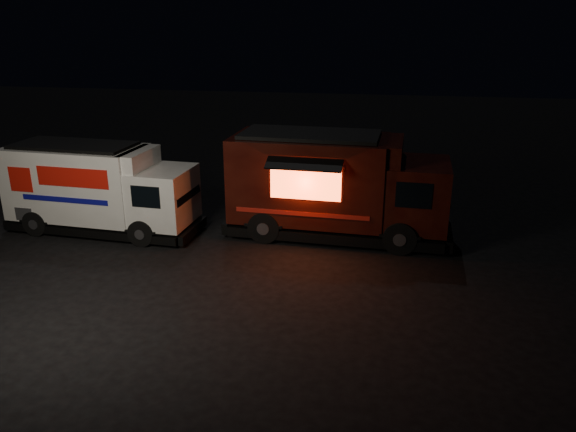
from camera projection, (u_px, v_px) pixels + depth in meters
The scene contains 3 objects.
ground at pixel (198, 274), 15.87m from camera, with size 80.00×80.00×0.00m, color black.
white_truck at pixel (102, 188), 18.67m from camera, with size 6.52×2.22×2.95m, color white, non-canonical shape.
red_truck at pixel (339, 186), 18.20m from camera, with size 7.30×2.69×3.40m, color #3C120A, non-canonical shape.
Camera 1 is at (4.94, -13.76, 6.88)m, focal length 35.00 mm.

